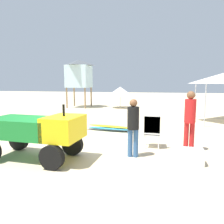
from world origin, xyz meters
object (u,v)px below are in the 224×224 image
object	(u,v)px
surfboard_pile	(110,128)
lifeguard_tower	(79,74)
beach_umbrella_left	(120,91)
lifeguard_near_center	(133,124)
lifeguard_near_left	(190,117)
stacked_plastic_chairs	(152,128)
utility_cart	(37,130)
cooler_box	(192,157)

from	to	relation	value
surfboard_pile	lifeguard_tower	xyz separation A→B (m)	(-4.60, 8.29, 2.67)
surfboard_pile	lifeguard_tower	distance (m)	9.85
beach_umbrella_left	lifeguard_tower	bearing A→B (deg)	-175.91
lifeguard_near_center	lifeguard_tower	distance (m)	12.94
surfboard_pile	lifeguard_near_left	xyz separation A→B (m)	(2.92, -2.20, 0.93)
stacked_plastic_chairs	lifeguard_tower	world-z (taller)	lifeguard_tower
utility_cart	surfboard_pile	xyz separation A→B (m)	(1.12, 3.78, -0.67)
utility_cart	lifeguard_near_center	world-z (taller)	lifeguard_near_center
utility_cart	lifeguard_near_center	bearing A→B (deg)	16.66
utility_cart	stacked_plastic_chairs	xyz separation A→B (m)	(2.95, 1.68, -0.13)
surfboard_pile	beach_umbrella_left	size ratio (longest dim) A/B	1.27
surfboard_pile	cooler_box	xyz separation A→B (m)	(2.88, -3.27, 0.08)
utility_cart	stacked_plastic_chairs	bearing A→B (deg)	29.69
stacked_plastic_chairs	lifeguard_tower	bearing A→B (deg)	121.76
utility_cart	stacked_plastic_chairs	size ratio (longest dim) A/B	2.35
stacked_plastic_chairs	lifeguard_near_center	distance (m)	1.09
lifeguard_tower	cooler_box	bearing A→B (deg)	-57.10
surfboard_pile	beach_umbrella_left	world-z (taller)	beach_umbrella_left
lifeguard_near_left	cooler_box	bearing A→B (deg)	-92.14
utility_cart	beach_umbrella_left	world-z (taller)	beach_umbrella_left
stacked_plastic_chairs	cooler_box	xyz separation A→B (m)	(1.05, -1.17, -0.45)
utility_cart	cooler_box	world-z (taller)	utility_cart
stacked_plastic_chairs	beach_umbrella_left	world-z (taller)	beach_umbrella_left
lifeguard_near_center	beach_umbrella_left	world-z (taller)	beach_umbrella_left
stacked_plastic_chairs	lifeguard_near_center	size ratio (longest dim) A/B	0.69
stacked_plastic_chairs	lifeguard_tower	xyz separation A→B (m)	(-6.43, 10.39, 2.13)
lifeguard_tower	utility_cart	bearing A→B (deg)	-73.92
utility_cart	lifeguard_near_left	xyz separation A→B (m)	(4.04, 1.58, 0.26)
lifeguard_near_left	cooler_box	world-z (taller)	lifeguard_near_left
surfboard_pile	cooler_box	bearing A→B (deg)	-48.69
surfboard_pile	beach_umbrella_left	xyz separation A→B (m)	(-1.18, 8.54, 1.24)
lifeguard_near_center	utility_cart	bearing A→B (deg)	-163.34
surfboard_pile	utility_cart	bearing A→B (deg)	-106.53
lifeguard_near_left	beach_umbrella_left	bearing A→B (deg)	110.88
cooler_box	stacked_plastic_chairs	bearing A→B (deg)	131.78
utility_cart	lifeguard_tower	distance (m)	12.72
lifeguard_near_left	lifeguard_tower	xyz separation A→B (m)	(-7.52, 10.49, 1.74)
lifeguard_tower	beach_umbrella_left	distance (m)	3.72
cooler_box	utility_cart	bearing A→B (deg)	-172.73
beach_umbrella_left	cooler_box	world-z (taller)	beach_umbrella_left
beach_umbrella_left	cooler_box	size ratio (longest dim) A/B	3.68
lifeguard_tower	cooler_box	size ratio (longest dim) A/B	7.09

